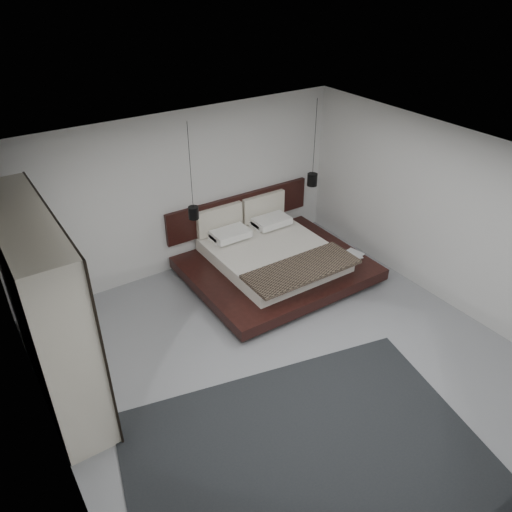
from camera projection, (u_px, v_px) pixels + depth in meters
floor at (284, 359)px, 7.01m from camera, size 6.00×6.00×0.00m
ceiling at (291, 172)px, 5.55m from camera, size 6.00×6.00×0.00m
wall_back at (182, 194)px, 8.42m from camera, size 6.00×0.00×6.00m
wall_front at (502, 444)px, 4.15m from camera, size 6.00×0.00×6.00m
wall_left at (41, 370)px, 4.87m from camera, size 0.00×6.00×6.00m
wall_right at (444, 217)px, 7.69m from camera, size 0.00×6.00×6.00m
lattice_screen at (2, 265)px, 6.69m from camera, size 0.05×0.90×2.60m
bed at (272, 258)px, 8.73m from camera, size 2.96×2.46×1.11m
book_lower at (350, 256)px, 8.82m from camera, size 0.29×0.35×0.03m
book_upper at (351, 256)px, 8.78m from camera, size 0.26×0.30×0.02m
pendant_left at (194, 212)px, 7.96m from camera, size 0.17×0.17×1.58m
pendant_right at (312, 179)px, 9.10m from camera, size 0.19×0.19×1.58m
wardrobe at (46, 310)px, 5.92m from camera, size 0.60×2.56×2.51m
rug at (308, 458)px, 5.63m from camera, size 4.52×3.65×0.02m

